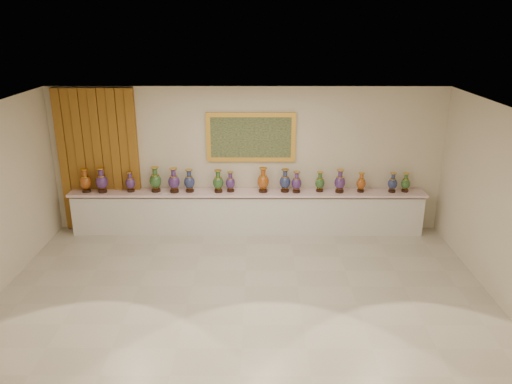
# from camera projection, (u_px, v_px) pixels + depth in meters

# --- Properties ---
(ground) EXTENTS (8.00, 8.00, 0.00)m
(ground) POSITION_uv_depth(u_px,v_px,m) (245.00, 286.00, 8.37)
(ground) COLOR beige
(ground) RESTS_ON ground
(room) EXTENTS (8.00, 8.00, 8.00)m
(room) POSITION_uv_depth(u_px,v_px,m) (123.00, 157.00, 10.16)
(room) COLOR beige
(room) RESTS_ON ground
(counter) EXTENTS (7.28, 0.48, 0.90)m
(counter) POSITION_uv_depth(u_px,v_px,m) (247.00, 212.00, 10.37)
(counter) COLOR white
(counter) RESTS_ON ground
(vase_0) EXTENTS (0.29, 0.29, 0.49)m
(vase_0) POSITION_uv_depth(u_px,v_px,m) (86.00, 182.00, 10.12)
(vase_0) COLOR black
(vase_0) RESTS_ON counter
(vase_1) EXTENTS (0.25, 0.25, 0.51)m
(vase_1) POSITION_uv_depth(u_px,v_px,m) (102.00, 181.00, 10.10)
(vase_1) COLOR black
(vase_1) RESTS_ON counter
(vase_2) EXTENTS (0.25, 0.25, 0.42)m
(vase_2) POSITION_uv_depth(u_px,v_px,m) (130.00, 183.00, 10.15)
(vase_2) COLOR black
(vase_2) RESTS_ON counter
(vase_3) EXTENTS (0.25, 0.25, 0.52)m
(vase_3) POSITION_uv_depth(u_px,v_px,m) (155.00, 181.00, 10.14)
(vase_3) COLOR black
(vase_3) RESTS_ON counter
(vase_4) EXTENTS (0.28, 0.28, 0.51)m
(vase_4) POSITION_uv_depth(u_px,v_px,m) (174.00, 182.00, 10.10)
(vase_4) COLOR black
(vase_4) RESTS_ON counter
(vase_5) EXTENTS (0.28, 0.28, 0.47)m
(vase_5) POSITION_uv_depth(u_px,v_px,m) (189.00, 182.00, 10.13)
(vase_5) COLOR black
(vase_5) RESTS_ON counter
(vase_6) EXTENTS (0.28, 0.28, 0.47)m
(vase_6) POSITION_uv_depth(u_px,v_px,m) (218.00, 182.00, 10.11)
(vase_6) COLOR black
(vase_6) RESTS_ON counter
(vase_7) EXTENTS (0.20, 0.20, 0.42)m
(vase_7) POSITION_uv_depth(u_px,v_px,m) (230.00, 183.00, 10.15)
(vase_7) COLOR black
(vase_7) RESTS_ON counter
(vase_8) EXTENTS (0.30, 0.30, 0.51)m
(vase_8) POSITION_uv_depth(u_px,v_px,m) (263.00, 181.00, 10.11)
(vase_8) COLOR black
(vase_8) RESTS_ON counter
(vase_9) EXTENTS (0.24, 0.24, 0.48)m
(vase_9) POSITION_uv_depth(u_px,v_px,m) (285.00, 182.00, 10.13)
(vase_9) COLOR black
(vase_9) RESTS_ON counter
(vase_10) EXTENTS (0.26, 0.26, 0.44)m
(vase_10) POSITION_uv_depth(u_px,v_px,m) (297.00, 183.00, 10.10)
(vase_10) COLOR black
(vase_10) RESTS_ON counter
(vase_11) EXTENTS (0.23, 0.23, 0.42)m
(vase_11) POSITION_uv_depth(u_px,v_px,m) (320.00, 183.00, 10.16)
(vase_11) COLOR black
(vase_11) RESTS_ON counter
(vase_12) EXTENTS (0.25, 0.25, 0.48)m
(vase_12) POSITION_uv_depth(u_px,v_px,m) (340.00, 182.00, 10.10)
(vase_12) COLOR black
(vase_12) RESTS_ON counter
(vase_13) EXTENTS (0.24, 0.24, 0.40)m
(vase_13) POSITION_uv_depth(u_px,v_px,m) (361.00, 183.00, 10.14)
(vase_13) COLOR black
(vase_13) RESTS_ON counter
(vase_14) EXTENTS (0.25, 0.25, 0.41)m
(vase_14) POSITION_uv_depth(u_px,v_px,m) (393.00, 183.00, 10.12)
(vase_14) COLOR black
(vase_14) RESTS_ON counter
(vase_15) EXTENTS (0.23, 0.23, 0.40)m
(vase_15) POSITION_uv_depth(u_px,v_px,m) (406.00, 183.00, 10.15)
(vase_15) COLOR black
(vase_15) RESTS_ON counter
(label_card) EXTENTS (0.10, 0.06, 0.00)m
(label_card) POSITION_uv_depth(u_px,v_px,m) (165.00, 193.00, 10.09)
(label_card) COLOR white
(label_card) RESTS_ON counter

